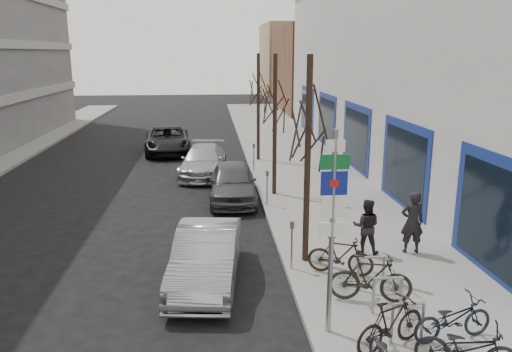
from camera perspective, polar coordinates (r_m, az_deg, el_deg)
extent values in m
plane|color=black|center=(10.32, -5.62, -18.57)|extent=(120.00, 120.00, 0.00)
cube|color=slate|center=(19.96, 7.50, -2.06)|extent=(5.00, 70.00, 0.15)
cube|color=brown|center=(50.40, 9.71, 11.99)|extent=(12.00, 14.00, 8.00)
cube|color=#937A5B|center=(65.10, 6.73, 12.92)|extent=(13.00, 12.00, 9.00)
cylinder|color=gray|center=(9.62, 8.63, -7.13)|extent=(0.10, 0.10, 4.20)
cube|color=white|center=(9.11, 9.08, 3.43)|extent=(0.35, 0.03, 0.22)
cube|color=#0C5926|center=(9.17, 9.01, 1.59)|extent=(0.55, 0.03, 0.28)
cube|color=navy|center=(9.26, 8.91, -0.83)|extent=(0.50, 0.03, 0.45)
cube|color=maroon|center=(9.25, 8.93, -0.84)|extent=(0.18, 0.02, 0.14)
cube|color=white|center=(9.38, 8.81, -3.49)|extent=(0.45, 0.03, 0.45)
cube|color=white|center=(9.53, 8.71, -6.07)|extent=(0.55, 0.03, 0.28)
cylinder|color=gray|center=(10.17, 15.27, -15.95)|extent=(0.06, 0.06, 0.80)
cylinder|color=gray|center=(10.38, 18.49, -15.54)|extent=(0.06, 0.06, 0.80)
cylinder|color=gray|center=(10.08, 17.06, -13.77)|extent=(0.60, 0.06, 0.06)
cylinder|color=gray|center=(11.07, 13.26, -13.21)|extent=(0.06, 0.06, 0.80)
cylinder|color=gray|center=(11.27, 16.23, -12.91)|extent=(0.06, 0.06, 0.80)
cylinder|color=gray|center=(10.99, 14.89, -11.20)|extent=(0.60, 0.06, 0.06)
cylinder|color=gray|center=(12.01, 11.60, -10.88)|extent=(0.06, 0.06, 0.80)
cylinder|color=gray|center=(12.19, 14.35, -10.65)|extent=(0.06, 0.06, 0.80)
cylinder|color=gray|center=(11.94, 13.09, -9.02)|extent=(0.60, 0.06, 0.06)
cylinder|color=black|center=(12.76, 5.90, 1.26)|extent=(0.16, 0.16, 5.50)
cylinder|color=black|center=(19.07, 2.16, 5.53)|extent=(0.16, 0.16, 5.50)
cylinder|color=black|center=(25.48, 0.27, 7.66)|extent=(0.16, 0.16, 5.50)
cylinder|color=gray|center=(12.82, 4.10, -8.25)|extent=(0.05, 0.05, 1.10)
cube|color=#3F3F44|center=(12.60, 4.15, -5.60)|extent=(0.10, 0.08, 0.18)
cylinder|color=gray|center=(17.98, 1.29, -1.66)|extent=(0.05, 0.05, 1.10)
cube|color=#3F3F44|center=(17.82, 1.30, 0.29)|extent=(0.10, 0.08, 0.18)
cylinder|color=gray|center=(23.30, -0.25, 1.96)|extent=(0.05, 0.05, 1.10)
cube|color=#3F3F44|center=(23.18, -0.25, 3.48)|extent=(0.10, 0.08, 0.18)
imported|color=black|center=(9.94, 15.17, -15.96)|extent=(1.73, 1.18, 1.02)
imported|color=black|center=(10.57, 21.60, -14.58)|extent=(1.74, 0.79, 1.02)
imported|color=black|center=(11.48, 12.95, -11.28)|extent=(1.92, 0.97, 1.12)
imported|color=black|center=(9.72, 23.02, -17.25)|extent=(1.80, 1.09, 1.05)
imported|color=black|center=(12.68, 9.62, -8.91)|extent=(1.72, 1.09, 1.01)
imported|color=#96979B|center=(12.38, -5.68, -9.12)|extent=(1.93, 4.37, 1.40)
imported|color=#48474C|center=(19.04, -2.66, -0.68)|extent=(1.86, 4.37, 1.47)
imported|color=#A6A7AB|center=(23.11, -6.04, 1.72)|extent=(2.38, 4.84, 1.35)
imported|color=black|center=(28.72, -10.08, 4.09)|extent=(2.87, 5.46, 1.47)
imported|color=black|center=(14.34, 17.42, -5.05)|extent=(0.66, 0.46, 1.75)
imported|color=black|center=(14.01, 12.48, -5.60)|extent=(0.67, 0.55, 1.56)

